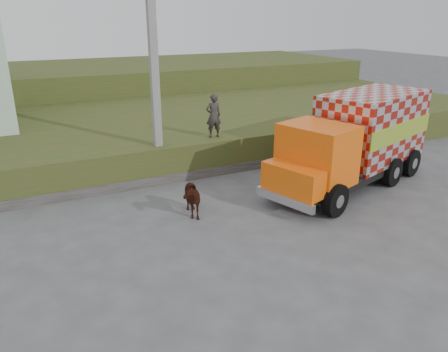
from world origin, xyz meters
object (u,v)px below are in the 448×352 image
utility_pole (155,82)px  cow (189,197)px  pedestrian (213,116)px  cargo_truck (357,139)px

utility_pole → cow: 5.02m
utility_pole → cow: size_ratio=5.05×
cow → pedestrian: bearing=62.0°
utility_pole → cow: (-0.16, -3.68, -3.41)m
cargo_truck → utility_pole: bearing=133.6°
pedestrian → cargo_truck: bearing=140.7°
cargo_truck → pedestrian: bearing=119.9°
cargo_truck → cow: 7.26m
utility_pole → pedestrian: bearing=4.4°
cow → cargo_truck: bearing=6.2°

